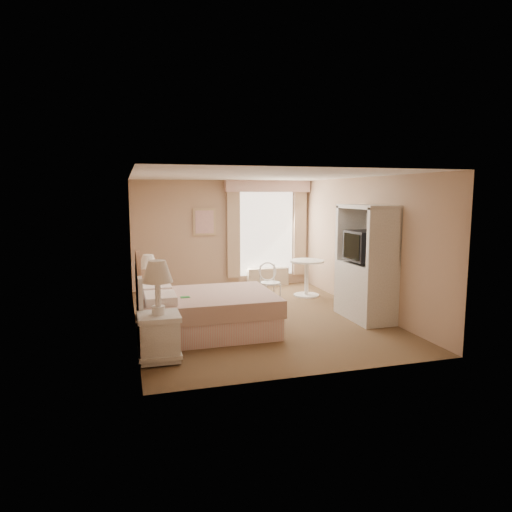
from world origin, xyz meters
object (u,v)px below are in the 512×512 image
object	(u,v)px
nightstand_near	(159,324)
cafe_chair	(269,280)
round_table	(307,272)
armoire	(366,272)
bed	(200,311)
nightstand_far	(149,294)

from	to	relation	value
nightstand_near	cafe_chair	world-z (taller)	nightstand_near
round_table	cafe_chair	size ratio (longest dim) A/B	0.95
round_table	armoire	distance (m)	2.01
bed	cafe_chair	bearing A→B (deg)	43.97
round_table	cafe_chair	bearing A→B (deg)	-159.06
round_table	cafe_chair	distance (m)	1.04
bed	nightstand_near	size ratio (longest dim) A/B	1.61
nightstand_near	cafe_chair	size ratio (longest dim) A/B	1.61
nightstand_far	bed	bearing A→B (deg)	-58.86
nightstand_far	armoire	distance (m)	3.86
cafe_chair	armoire	size ratio (longest dim) A/B	0.41
nightstand_near	armoire	xyz separation A→B (m)	(3.65, 1.09, 0.33)
round_table	cafe_chair	xyz separation A→B (m)	(-0.97, -0.37, -0.04)
nightstand_far	round_table	world-z (taller)	nightstand_far
round_table	armoire	size ratio (longest dim) A/B	0.39
bed	round_table	xyz separation A→B (m)	(2.63, 1.98, 0.17)
cafe_chair	armoire	world-z (taller)	armoire
nightstand_far	armoire	bearing A→B (deg)	-17.84
cafe_chair	armoire	bearing A→B (deg)	-57.70
bed	round_table	bearing A→B (deg)	36.88
round_table	nightstand_near	bearing A→B (deg)	-137.68
bed	armoire	world-z (taller)	armoire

